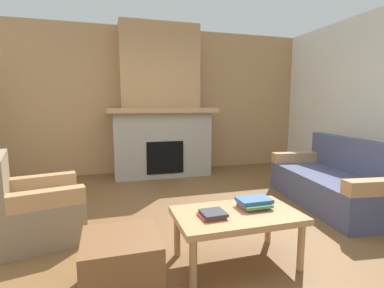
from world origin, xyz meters
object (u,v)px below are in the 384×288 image
(armchair, at_px, (33,210))
(coffee_table, at_px, (237,219))
(ottoman, at_px, (122,264))
(couch, at_px, (335,183))
(fireplace, at_px, (161,111))

(armchair, height_order, coffee_table, armchair)
(ottoman, bearing_deg, coffee_table, 6.68)
(couch, bearing_deg, armchair, 179.70)
(armchair, distance_m, ottoman, 1.30)
(couch, xyz_separation_m, armchair, (-3.51, 0.02, 0.01))
(ottoman, bearing_deg, fireplace, 75.01)
(fireplace, xyz_separation_m, armchair, (-1.65, -2.25, -0.87))
(coffee_table, bearing_deg, ottoman, -173.32)
(armchair, bearing_deg, fireplace, 53.75)
(coffee_table, distance_m, ottoman, 0.94)
(coffee_table, bearing_deg, fireplace, 90.64)
(couch, distance_m, ottoman, 2.93)
(fireplace, xyz_separation_m, coffee_table, (0.04, -3.19, -0.79))
(couch, bearing_deg, coffee_table, -153.31)
(armchair, xyz_separation_m, coffee_table, (1.69, -0.94, 0.08))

